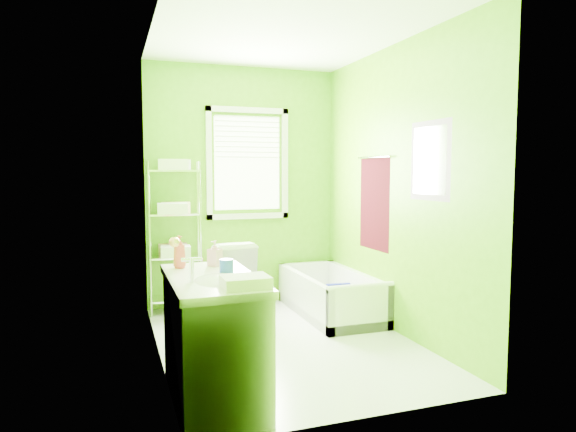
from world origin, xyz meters
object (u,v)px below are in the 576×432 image
object	(u,v)px
bathtub	(331,300)
wire_shelf_unit	(176,220)
toilet	(226,277)
vanity	(213,334)

from	to	relation	value
bathtub	wire_shelf_unit	distance (m)	1.80
bathtub	toilet	size ratio (longest dim) A/B	1.83
vanity	bathtub	bearing A→B (deg)	45.56
bathtub	wire_shelf_unit	world-z (taller)	wire_shelf_unit
toilet	vanity	distance (m)	1.98
toilet	wire_shelf_unit	xyz separation A→B (m)	(-0.46, 0.25, 0.58)
toilet	vanity	bearing A→B (deg)	70.22
bathtub	toilet	xyz separation A→B (m)	(-1.01, 0.37, 0.24)
bathtub	wire_shelf_unit	bearing A→B (deg)	157.00
bathtub	vanity	xyz separation A→B (m)	(-1.51, -1.54, 0.28)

